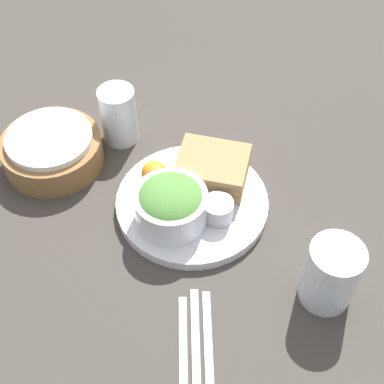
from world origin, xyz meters
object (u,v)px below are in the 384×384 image
object	(u,v)px
plate	(192,203)
sandwich	(212,168)
knife	(196,345)
bread_basket	(52,150)
fork	(208,345)
dressing_cup	(218,210)
water_glass	(331,274)
salad_bowl	(171,204)
drink_glass	(119,115)
spoon	(183,345)

from	to	relation	value
plate	sandwich	xyz separation A→B (m)	(0.06, -0.02, 0.03)
knife	bread_basket	bearing A→B (deg)	-145.38
bread_basket	fork	world-z (taller)	bread_basket
dressing_cup	water_glass	world-z (taller)	water_glass
fork	knife	bearing A→B (deg)	-90.00
salad_bowl	knife	world-z (taller)	salad_bowl
bread_basket	knife	size ratio (longest dim) A/B	1.01
plate	salad_bowl	world-z (taller)	salad_bowl
dressing_cup	drink_glass	distance (m)	0.28
dressing_cup	fork	size ratio (longest dim) A/B	0.29
drink_glass	bread_basket	bearing A→B (deg)	135.57
plate	sandwich	distance (m)	0.07
salad_bowl	water_glass	xyz separation A→B (m)	(-0.06, -0.26, 0.00)
dressing_cup	spoon	size ratio (longest dim) A/B	0.33
plate	drink_glass	size ratio (longest dim) A/B	2.33
fork	spoon	size ratio (longest dim) A/B	1.11
fork	spoon	world-z (taller)	same
drink_glass	knife	size ratio (longest dim) A/B	0.62
fork	plate	bearing A→B (deg)	-175.95
sandwich	water_glass	world-z (taller)	water_glass
drink_glass	water_glass	world-z (taller)	water_glass
salad_bowl	bread_basket	bearing A→B (deg)	72.58
dressing_cup	spoon	distance (m)	0.23
plate	dressing_cup	distance (m)	0.06
knife	salad_bowl	bearing A→B (deg)	-170.81
sandwich	drink_glass	distance (m)	0.21
dressing_cup	bread_basket	xyz separation A→B (m)	(0.06, 0.32, -0.01)
fork	dressing_cup	bearing A→B (deg)	173.73
plate	water_glass	world-z (taller)	water_glass
knife	water_glass	bearing A→B (deg)	111.83
plate	fork	xyz separation A→B (m)	(-0.24, -0.09, -0.01)
sandwich	knife	bearing A→B (deg)	-169.57
knife	water_glass	xyz separation A→B (m)	(0.13, -0.17, 0.05)
drink_glass	fork	size ratio (longest dim) A/B	0.65
plate	salad_bowl	distance (m)	0.07
plate	spoon	bearing A→B (deg)	-166.81
water_glass	bread_basket	bearing A→B (deg)	74.79
fork	water_glass	xyz separation A→B (m)	(0.13, -0.15, 0.05)
drink_glass	spoon	distance (m)	0.45
fork	drink_glass	bearing A→B (deg)	-160.57
salad_bowl	bread_basket	xyz separation A→B (m)	(0.08, 0.25, -0.02)
plate	fork	distance (m)	0.25
drink_glass	bread_basket	size ratio (longest dim) A/B	0.62
fork	salad_bowl	bearing A→B (deg)	-166.20
fork	knife	xyz separation A→B (m)	(-0.01, 0.02, 0.00)
plate	knife	bearing A→B (deg)	-162.76
dressing_cup	knife	size ratio (longest dim) A/B	0.28
sandwich	drink_glass	size ratio (longest dim) A/B	1.11
bread_basket	fork	bearing A→B (deg)	-126.27
drink_glass	fork	world-z (taller)	drink_glass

